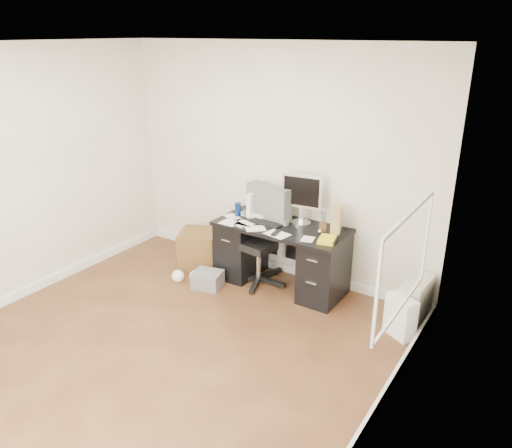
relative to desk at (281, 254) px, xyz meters
The scene contains 18 objects.
ground 1.73m from the desk, 100.29° to the right, with size 4.00×4.00×0.00m, color #462416.
room_shell 2.07m from the desk, 99.37° to the right, with size 4.02×4.02×2.71m.
desk is the anchor object (origin of this frame).
loose_papers 0.41m from the desk, 165.47° to the right, with size 1.10×0.60×0.00m, color white, non-canonical shape.
lcd_monitor 0.68m from the desk, 45.87° to the left, with size 0.46×0.27×0.59m, color silver, non-canonical shape.
keyboard 0.40m from the desk, 159.23° to the right, with size 0.38×0.13×0.02m, color black.
computer_mouse 0.60m from the desk, ahead, with size 0.05×0.05×0.05m, color silver.
travel_mug 0.73m from the desk, behind, with size 0.07×0.07×0.16m, color navy.
white_binder 0.67m from the desk, 165.79° to the left, with size 0.11×0.25×0.29m, color white.
magazine_file 0.79m from the desk, 10.91° to the left, with size 0.13×0.25×0.30m, color #A1814E.
pen_cup 0.66m from the desk, 12.60° to the left, with size 0.09×0.09×0.23m, color #562B18, non-canonical shape.
yellow_book 0.75m from the desk, 12.30° to the right, with size 0.18×0.23×0.04m, color yellow.
paper_remote 0.45m from the desk, 69.86° to the right, with size 0.26×0.21×0.02m, color white, non-canonical shape.
office_chair 0.32m from the desk, 165.59° to the right, with size 0.65×0.65×1.14m, color #575956, non-canonical shape.
pc_tower 1.56m from the desk, ahead, with size 0.21×0.47×0.47m, color #AFAC9E.
shopping_bag 1.53m from the desk, 10.22° to the right, with size 0.31×0.22×0.42m, color white.
wicker_basket 1.15m from the desk, behind, with size 0.45×0.45×0.45m, color #4D2B17.
desk_printer 0.90m from the desk, 143.88° to the right, with size 0.32×0.26×0.19m, color slate.
Camera 1 is at (2.88, -2.88, 2.79)m, focal length 35.00 mm.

